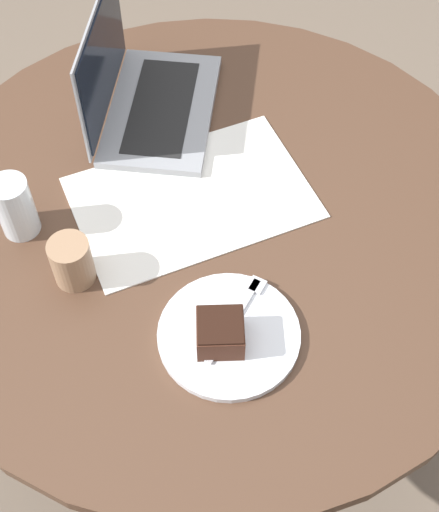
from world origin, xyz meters
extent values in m
plane|color=#6B5B4C|center=(0.00, 0.00, 0.00)|extent=(12.00, 12.00, 0.00)
cylinder|color=#4C3323|center=(0.00, 0.00, 0.01)|extent=(0.54, 0.54, 0.02)
cylinder|color=#4C3323|center=(0.00, 0.00, 0.36)|extent=(0.12, 0.12, 0.67)
cylinder|color=#4C3323|center=(0.00, 0.00, 0.71)|extent=(1.10, 1.10, 0.03)
cube|color=white|center=(0.02, -0.04, 0.72)|extent=(0.42, 0.28, 0.00)
cylinder|color=silver|center=(0.08, 0.25, 0.73)|extent=(0.23, 0.23, 0.01)
cube|color=#472619|center=(0.10, 0.25, 0.76)|extent=(0.09, 0.09, 0.05)
cube|color=black|center=(0.10, 0.25, 0.79)|extent=(0.09, 0.09, 0.00)
cube|color=silver|center=(0.06, 0.23, 0.74)|extent=(0.14, 0.11, 0.00)
cube|color=silver|center=(0.00, 0.18, 0.74)|extent=(0.04, 0.04, 0.00)
cylinder|color=#997556|center=(0.26, 0.04, 0.77)|extent=(0.07, 0.07, 0.09)
cylinder|color=silver|center=(0.32, -0.10, 0.78)|extent=(0.07, 0.07, 0.12)
cube|color=gray|center=(-0.01, -0.27, 0.73)|extent=(0.34, 0.38, 0.02)
cube|color=black|center=(-0.01, -0.27, 0.74)|extent=(0.24, 0.29, 0.00)
cube|color=gray|center=(0.08, -0.32, 0.85)|extent=(0.17, 0.28, 0.21)
cube|color=black|center=(0.08, -0.32, 0.85)|extent=(0.16, 0.27, 0.19)
camera|label=1|loc=(0.31, 0.74, 1.72)|focal=50.00mm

